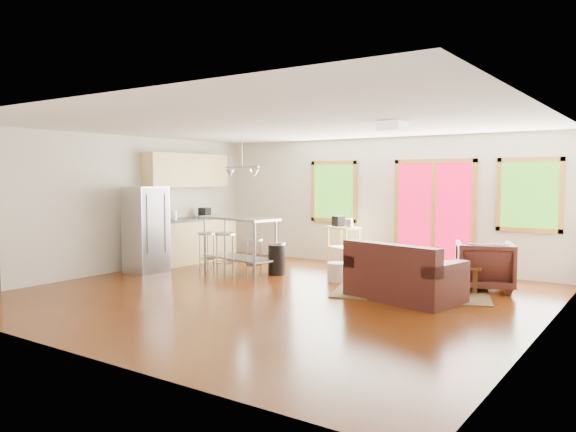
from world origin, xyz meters
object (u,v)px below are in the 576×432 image
Objects in this scene: kitchen_cart at (343,232)px; armchair at (484,263)px; rug at (411,290)px; coffee_table at (449,267)px; island at (239,234)px; refrigerator at (146,230)px; ottoman at (397,268)px; loveseat at (403,277)px.

armchair is at bearing -15.62° from kitchen_cart.
rug is 2.72m from kitchen_cart.
rug is 0.73m from coffee_table.
coffee_table is 0.64× the size of island.
refrigerator reaches higher than coffee_table.
island is at bearing -125.72° from kitchen_cart.
rug is 1.43× the size of refrigerator.
ottoman is 3.00m from island.
ottoman is (-0.60, 0.80, 0.19)m from rug.
refrigerator is at bearing -2.64° from armchair.
ottoman is 0.34× the size of island.
loveseat is at bearing 39.52° from armchair.
island is (-3.53, 0.51, 0.38)m from loveseat.
kitchen_cart is at bearing 153.21° from ottoman.
loveseat is 1.63m from armchair.
coffee_table is 5.52m from refrigerator.
island is (1.40, 1.05, -0.09)m from refrigerator.
rug is 1.02m from ottoman.
island reaches higher than coffee_table.
refrigerator reaches higher than rug.
ottoman is (-1.54, 0.09, -0.24)m from armchair.
island is (-4.32, -0.91, 0.29)m from armchair.
armchair is at bearing 11.91° from island.
refrigerator is 3.88m from kitchen_cart.
kitchen_cart is (2.66, 2.81, -0.12)m from refrigerator.
ottoman is 4.69m from refrigerator.
armchair reaches higher than coffee_table.
ottoman is (-0.75, 1.51, -0.14)m from loveseat.
armchair is at bearing -3.32° from ottoman.
loveseat is 1.00× the size of island.
refrigerator is (-5.23, -1.69, 0.45)m from coffee_table.
coffee_table is 3.91m from island.
loveseat reaches higher than rug.
refrigerator reaches higher than kitchen_cart.
refrigerator is at bearing -133.43° from kitchen_cart.
loveseat is at bearing -63.63° from ottoman.
island is 2.17m from kitchen_cart.
kitchen_cart is at bearing 54.28° from island.
armchair reaches higher than loveseat.
refrigerator is at bearing -153.86° from ottoman.
armchair is 0.86× the size of kitchen_cart.
coffee_table is (0.30, 1.16, 0.03)m from loveseat.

